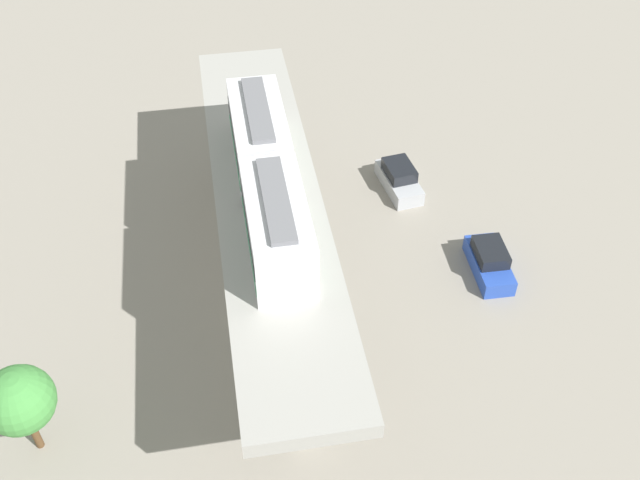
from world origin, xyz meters
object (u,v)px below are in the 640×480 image
at_px(tree_near_viaduct, 20,401).
at_px(parked_car_silver, 399,179).
at_px(parked_car_blue, 489,262).
at_px(train, 268,178).

bearing_deg(tree_near_viaduct, parked_car_silver, 36.34).
height_order(parked_car_silver, tree_near_viaduct, tree_near_viaduct).
xyz_separation_m(parked_car_blue, tree_near_viaduct, (-24.25, -7.29, 2.82)).
distance_m(train, parked_car_silver, 14.85).
bearing_deg(parked_car_blue, train, -176.94).
bearing_deg(parked_car_silver, tree_near_viaduct, -151.12).
height_order(train, parked_car_silver, train).
relative_size(parked_car_silver, tree_near_viaduct, 0.85).
relative_size(parked_car_blue, tree_near_viaduct, 0.82).
bearing_deg(train, parked_car_blue, 1.54).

